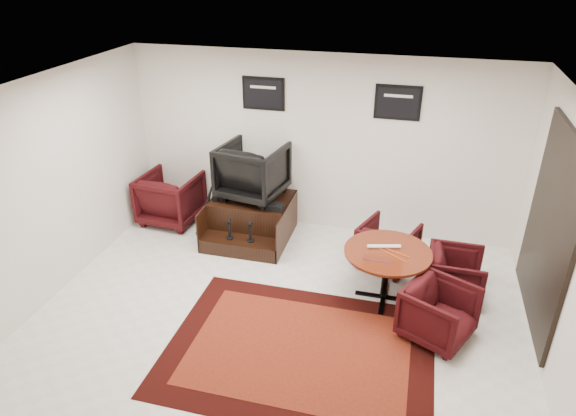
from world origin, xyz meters
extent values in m
plane|color=white|center=(0.00, 0.00, 0.00)|extent=(6.00, 6.00, 0.00)
cube|color=silver|center=(0.00, 2.50, 1.40)|extent=(6.00, 0.02, 2.80)
cube|color=silver|center=(0.00, -2.50, 1.40)|extent=(6.00, 0.02, 2.80)
cube|color=silver|center=(-3.00, 0.00, 1.40)|extent=(0.02, 5.00, 2.80)
cube|color=silver|center=(3.00, 0.00, 1.40)|extent=(0.02, 5.00, 2.80)
cube|color=white|center=(0.00, 0.00, 2.80)|extent=(6.00, 5.00, 0.02)
cube|color=black|center=(2.97, 0.70, 1.30)|extent=(0.05, 1.90, 2.30)
cube|color=black|center=(2.96, 0.70, 1.30)|extent=(0.02, 1.72, 2.12)
cube|color=black|center=(2.97, 0.70, 1.30)|extent=(0.03, 0.05, 2.12)
cube|color=black|center=(-0.90, 2.48, 2.15)|extent=(0.66, 0.03, 0.50)
cube|color=black|center=(-0.90, 2.46, 2.15)|extent=(0.58, 0.01, 0.42)
cube|color=silver|center=(-0.90, 2.46, 2.25)|extent=(0.40, 0.00, 0.04)
cube|color=black|center=(1.10, 2.48, 2.15)|extent=(0.66, 0.03, 0.50)
cube|color=black|center=(1.10, 2.46, 2.15)|extent=(0.58, 0.01, 0.42)
cube|color=silver|center=(1.10, 2.46, 2.25)|extent=(0.40, 0.00, 0.04)
cube|color=black|center=(0.39, -0.49, 0.00)|extent=(3.00, 2.25, 0.01)
cube|color=#5E160D|center=(0.39, -0.49, 0.01)|extent=(2.47, 1.72, 0.01)
cube|color=black|center=(-0.96, 1.98, 0.32)|extent=(1.22, 0.90, 0.63)
cube|color=black|center=(-0.96, 1.34, 0.11)|extent=(1.22, 0.36, 0.23)
cube|color=black|center=(-1.56, 1.80, 0.32)|extent=(0.02, 1.26, 0.63)
cube|color=black|center=(-0.35, 1.80, 0.32)|extent=(0.02, 1.26, 0.63)
cylinder|color=black|center=(-1.12, 1.34, 0.24)|extent=(0.11, 0.11, 0.02)
cylinder|color=black|center=(-1.12, 1.34, 0.37)|extent=(0.04, 0.04, 0.24)
sphere|color=black|center=(-1.12, 1.34, 0.52)|extent=(0.07, 0.07, 0.07)
cylinder|color=black|center=(-0.80, 1.34, 0.24)|extent=(0.11, 0.11, 0.02)
cylinder|color=black|center=(-0.80, 1.34, 0.37)|extent=(0.04, 0.04, 0.24)
sphere|color=black|center=(-0.80, 1.34, 0.52)|extent=(0.07, 0.07, 0.07)
imported|color=black|center=(-0.96, 2.03, 1.10)|extent=(1.05, 1.01, 0.95)
cube|color=black|center=(-1.48, 1.80, 0.68)|extent=(0.11, 0.25, 0.09)
cube|color=black|center=(-1.36, 1.81, 0.68)|extent=(0.11, 0.25, 0.09)
cube|color=black|center=(-0.52, 1.68, 0.68)|extent=(0.27, 0.19, 0.09)
imported|color=black|center=(-2.41, 2.04, 0.46)|extent=(0.95, 0.90, 0.92)
cylinder|color=#4C150A|center=(1.23, 0.76, 0.70)|extent=(1.10, 1.10, 0.03)
cylinder|color=black|center=(1.23, 0.76, 0.36)|extent=(0.09, 0.09, 0.65)
cube|color=black|center=(1.23, 0.76, 0.01)|extent=(0.74, 0.06, 0.03)
cube|color=black|center=(1.23, 0.76, 0.01)|extent=(0.06, 0.74, 0.03)
imported|color=black|center=(1.19, 1.54, 0.37)|extent=(0.91, 0.89, 0.74)
imported|color=black|center=(2.11, 1.06, 0.36)|extent=(0.66, 0.70, 0.71)
imported|color=black|center=(1.89, 0.16, 0.37)|extent=(0.93, 0.95, 0.75)
cylinder|color=white|center=(1.17, 0.82, 0.75)|extent=(0.42, 0.15, 0.05)
cylinder|color=#D3450B|center=(1.29, 0.67, 0.73)|extent=(0.38, 0.26, 0.01)
cylinder|color=#D3450B|center=(1.29, 0.77, 0.73)|extent=(0.41, 0.21, 0.01)
cylinder|color=#4C1933|center=(0.99, 0.50, 0.72)|extent=(0.10, 0.02, 0.01)
cylinder|color=#4C1933|center=(1.05, 0.50, 0.72)|extent=(0.10, 0.02, 0.01)
cylinder|color=#4C1933|center=(1.11, 0.50, 0.72)|extent=(0.10, 0.02, 0.01)
cylinder|color=#4C1933|center=(1.17, 0.50, 0.72)|extent=(0.10, 0.02, 0.01)
cylinder|color=#4C1933|center=(1.23, 0.50, 0.72)|extent=(0.10, 0.02, 0.01)
camera|label=1|loc=(1.40, -4.86, 4.12)|focal=32.00mm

